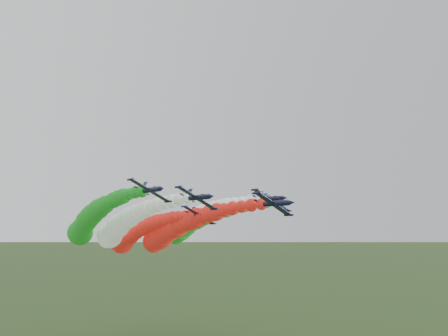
{
  "coord_description": "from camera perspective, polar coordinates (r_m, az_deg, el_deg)",
  "views": [
    {
      "loc": [
        -59.67,
        -79.32,
        40.97
      ],
      "look_at": [
        -0.18,
        1.47,
        53.88
      ],
      "focal_mm": 35.0,
      "sensor_mm": 36.0,
      "label": 1
    }
  ],
  "objects": [
    {
      "name": "jet_outer_right",
      "position": [
        162.95,
        -4.3,
        -7.52
      ],
      "size": [
        17.11,
        78.37,
        16.25
      ],
      "rotation": [
        0.0,
        0.45,
        0.0
      ],
      "color": "black",
      "rests_on": "ground"
    },
    {
      "name": "jet_inner_left",
      "position": [
        137.26,
        -13.47,
        -7.51
      ],
      "size": [
        16.68,
        77.95,
        15.83
      ],
      "rotation": [
        0.0,
        0.45,
        0.0
      ],
      "color": "black",
      "rests_on": "ground"
    },
    {
      "name": "jet_inner_right",
      "position": [
        148.02,
        -6.05,
        -7.47
      ],
      "size": [
        16.9,
        78.16,
        16.04
      ],
      "rotation": [
        0.0,
        0.45,
        0.0
      ],
      "color": "black",
      "rests_on": "ground"
    },
    {
      "name": "jet_trail",
      "position": [
        158.61,
        -11.95,
        -8.6
      ],
      "size": [
        16.76,
        78.02,
        15.9
      ],
      "rotation": [
        0.0,
        0.45,
        0.0
      ],
      "color": "black",
      "rests_on": "ground"
    },
    {
      "name": "jet_outer_left",
      "position": [
        140.43,
        -17.27,
        -6.69
      ],
      "size": [
        17.36,
        78.62,
        16.5
      ],
      "rotation": [
        0.0,
        0.45,
        0.0
      ],
      "color": "black",
      "rests_on": "ground"
    },
    {
      "name": "jet_lead",
      "position": [
        133.49,
        -6.92,
        -8.18
      ],
      "size": [
        16.84,
        78.1,
        15.98
      ],
      "rotation": [
        0.0,
        0.45,
        0.0
      ],
      "color": "black",
      "rests_on": "ground"
    }
  ]
}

